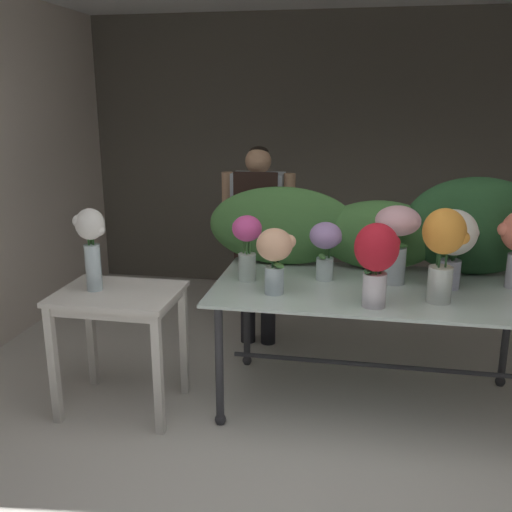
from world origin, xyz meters
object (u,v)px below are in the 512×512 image
(vase_lilac_hydrangea, at_px, (326,244))
(vase_white_roses_tall, at_px, (91,241))
(display_table_glass, at_px, (375,303))
(vase_peach_anemones, at_px, (275,254))
(vase_fuchsia_stock, at_px, (247,242))
(vase_crimson_tulips, at_px, (376,257))
(florist, at_px, (258,226))
(vase_blush_dahlias, at_px, (396,234))
(vase_sunset_snapdragons, at_px, (443,246))
(side_table_white, at_px, (119,308))
(vase_ivory_roses, at_px, (453,239))

(vase_lilac_hydrangea, bearing_deg, vase_white_roses_tall, -163.04)
(display_table_glass, height_order, vase_peach_anemones, vase_peach_anemones)
(vase_peach_anemones, height_order, vase_fuchsia_stock, vase_fuchsia_stock)
(vase_crimson_tulips, bearing_deg, vase_fuchsia_stock, 156.87)
(florist, xyz_separation_m, vase_blush_dahlias, (1.01, -0.73, 0.15))
(florist, bearing_deg, display_table_glass, -42.60)
(vase_crimson_tulips, height_order, vase_white_roses_tall, vase_white_roses_tall)
(vase_blush_dahlias, bearing_deg, vase_fuchsia_stock, -173.35)
(florist, height_order, vase_white_roses_tall, florist)
(florist, bearing_deg, vase_crimson_tulips, -53.22)
(vase_sunset_snapdragons, height_order, vase_lilac_hydrangea, vase_sunset_snapdragons)
(florist, xyz_separation_m, vase_sunset_snapdragons, (1.25, -1.03, 0.16))
(florist, relative_size, vase_blush_dahlias, 3.20)
(side_table_white, bearing_deg, vase_crimson_tulips, -0.74)
(vase_white_roses_tall, bearing_deg, vase_sunset_snapdragons, 3.45)
(vase_peach_anemones, distance_m, vase_fuchsia_stock, 0.31)
(florist, height_order, vase_crimson_tulips, florist)
(vase_blush_dahlias, relative_size, vase_white_roses_tall, 0.97)
(vase_crimson_tulips, bearing_deg, side_table_white, 179.26)
(vase_ivory_roses, distance_m, vase_fuchsia_stock, 1.27)
(vase_lilac_hydrangea, xyz_separation_m, vase_blush_dahlias, (0.44, 0.01, 0.09))
(side_table_white, bearing_deg, vase_fuchsia_stock, 23.16)
(vase_lilac_hydrangea, height_order, vase_white_roses_tall, vase_white_roses_tall)
(display_table_glass, relative_size, vase_fuchsia_stock, 4.73)
(vase_fuchsia_stock, bearing_deg, vase_ivory_roses, 3.35)
(side_table_white, relative_size, vase_ivory_roses, 1.61)
(side_table_white, distance_m, vase_white_roses_tall, 0.45)
(vase_crimson_tulips, xyz_separation_m, vase_lilac_hydrangea, (-0.31, 0.45, -0.05))
(vase_ivory_roses, xyz_separation_m, vase_fuchsia_stock, (-1.27, -0.07, -0.06))
(vase_ivory_roses, xyz_separation_m, vase_white_roses_tall, (-2.17, -0.40, -0.01))
(vase_peach_anemones, xyz_separation_m, vase_ivory_roses, (1.05, 0.30, 0.06))
(side_table_white, bearing_deg, vase_peach_anemones, 5.70)
(vase_peach_anemones, distance_m, vase_crimson_tulips, 0.60)
(display_table_glass, height_order, vase_fuchsia_stock, vase_fuchsia_stock)
(vase_ivory_roses, height_order, vase_crimson_tulips, vase_ivory_roses)
(vase_crimson_tulips, relative_size, vase_blush_dahlias, 0.96)
(display_table_glass, height_order, vase_crimson_tulips, vase_crimson_tulips)
(vase_sunset_snapdragons, height_order, vase_white_roses_tall, vase_sunset_snapdragons)
(vase_peach_anemones, bearing_deg, vase_crimson_tulips, -11.33)
(vase_sunset_snapdragons, bearing_deg, vase_fuchsia_stock, 170.39)
(side_table_white, bearing_deg, vase_lilac_hydrangea, 18.80)
(vase_sunset_snapdragons, bearing_deg, vase_peach_anemones, -178.41)
(display_table_glass, distance_m, vase_lilac_hydrangea, 0.48)
(display_table_glass, xyz_separation_m, vase_crimson_tulips, (-0.02, -0.35, 0.40))
(vase_crimson_tulips, xyz_separation_m, vase_blush_dahlias, (0.13, 0.45, 0.03))
(vase_peach_anemones, bearing_deg, vase_white_roses_tall, -174.97)
(side_table_white, height_order, vase_white_roses_tall, vase_white_roses_tall)
(vase_ivory_roses, bearing_deg, vase_white_roses_tall, -169.60)
(vase_ivory_roses, bearing_deg, vase_sunset_snapdragons, -108.68)
(side_table_white, bearing_deg, vase_ivory_roses, 11.11)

